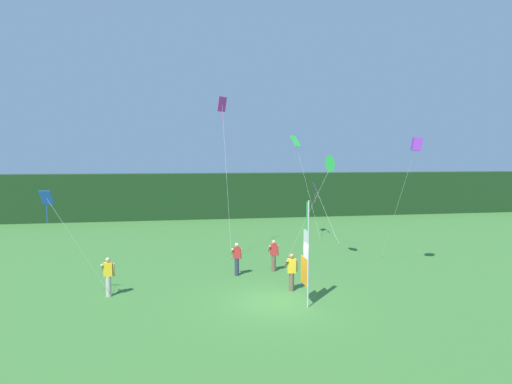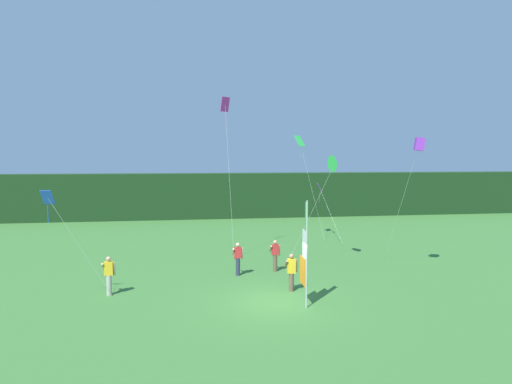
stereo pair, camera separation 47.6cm
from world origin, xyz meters
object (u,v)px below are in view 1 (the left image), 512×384
object	(u,v)px
kite_blue_diamond_1	(51,205)
kite_magenta_diamond_3	(223,113)
banner_flag	(306,255)
person_far_left	(292,271)
person_near_banner	(237,258)
kite_green_diamond_4	(297,146)
person_far_right	(274,255)
person_mid_field	(108,276)
kite_purple_diamond_0	(316,190)
kite_green_delta_5	(332,164)
kite_purple_box_2	(417,145)

from	to	relation	value
kite_blue_diamond_1	kite_magenta_diamond_3	xyz separation A→B (m)	(7.53, 7.90, 4.47)
banner_flag	person_far_left	size ratio (longest dim) A/B	2.54
person_near_banner	kite_green_diamond_4	bearing A→B (deg)	57.82
banner_flag	person_far_right	world-z (taller)	banner_flag
person_mid_field	kite_purple_diamond_0	bearing A→B (deg)	42.00
kite_magenta_diamond_3	kite_green_delta_5	xyz separation A→B (m)	(5.72, -3.08, -2.93)
person_near_banner	person_mid_field	bearing A→B (deg)	-158.34
kite_blue_diamond_1	kite_purple_box_2	bearing A→B (deg)	6.69
person_mid_field	person_far_right	distance (m)	8.24
person_mid_field	kite_green_diamond_4	bearing A→B (deg)	44.10
person_far_right	kite_purple_box_2	world-z (taller)	kite_purple_box_2
person_mid_field	kite_green_diamond_4	size ratio (longest dim) A/B	0.23
kite_purple_diamond_0	kite_green_diamond_4	bearing A→B (deg)	-155.72
kite_purple_diamond_0	person_far_right	bearing A→B (deg)	-119.97
person_near_banner	kite_magenta_diamond_3	size ratio (longest dim) A/B	0.17
kite_magenta_diamond_3	person_near_banner	bearing A→B (deg)	-87.68
kite_blue_diamond_1	kite_green_delta_5	world-z (taller)	kite_green_delta_5
kite_green_diamond_4	person_mid_field	bearing A→B (deg)	-135.90
person_near_banner	kite_purple_diamond_0	size ratio (longest dim) A/B	0.41
person_near_banner	person_mid_field	distance (m)	6.20
banner_flag	kite_green_delta_5	bearing A→B (deg)	62.58
kite_purple_box_2	person_near_banner	bearing A→B (deg)	172.72
kite_blue_diamond_1	person_far_right	bearing A→B (deg)	20.25
banner_flag	person_far_right	distance (m)	5.40
person_far_left	kite_magenta_diamond_3	distance (m)	11.04
kite_blue_diamond_1	kite_purple_box_2	world-z (taller)	kite_purple_box_2
banner_flag	kite_magenta_diamond_3	world-z (taller)	kite_magenta_diamond_3
person_far_right	kite_green_diamond_4	size ratio (longest dim) A/B	0.22
person_far_right	kite_blue_diamond_1	size ratio (longest dim) A/B	0.35
person_far_right	person_mid_field	bearing A→B (deg)	-160.18
kite_blue_diamond_1	kite_magenta_diamond_3	bearing A→B (deg)	46.37
person_mid_field	person_far_right	xyz separation A→B (m)	(7.75, 2.79, -0.03)
person_far_left	kite_magenta_diamond_3	bearing A→B (deg)	106.26
person_near_banner	kite_magenta_diamond_3	world-z (taller)	kite_magenta_diamond_3
person_near_banner	kite_blue_diamond_1	size ratio (longest dim) A/B	0.36
banner_flag	person_far_left	xyz separation A→B (m)	(-0.10, 1.87, -1.13)
person_near_banner	kite_purple_diamond_0	world-z (taller)	kite_purple_diamond_0
kite_blue_diamond_1	kite_purple_box_2	size ratio (longest dim) A/B	0.67
person_far_left	kite_blue_diamond_1	bearing A→B (deg)	-178.92
kite_purple_diamond_0	kite_blue_diamond_1	xyz separation A→B (m)	(-14.73, -12.29, 0.49)
kite_green_diamond_4	banner_flag	bearing A→B (deg)	-103.47
person_far_right	kite_purple_diamond_0	bearing A→B (deg)	60.03
kite_purple_diamond_0	kite_magenta_diamond_3	distance (m)	9.79
banner_flag	kite_green_delta_5	world-z (taller)	kite_green_delta_5
kite_purple_box_2	kite_magenta_diamond_3	bearing A→B (deg)	146.70
banner_flag	person_far_right	size ratio (longest dim) A/B	2.60
person_far_left	kite_purple_box_2	xyz separation A→B (m)	(6.81, 1.76, 5.59)
kite_magenta_diamond_3	kite_green_delta_5	bearing A→B (deg)	-28.34
person_far_right	kite_blue_diamond_1	xyz separation A→B (m)	(-9.71, -3.58, 3.14)
kite_blue_diamond_1	kite_purple_box_2	xyz separation A→B (m)	(16.58, 1.95, 2.48)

